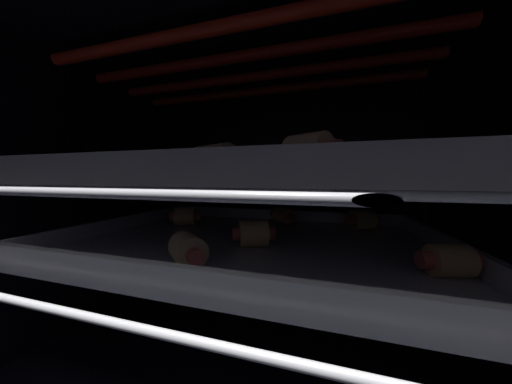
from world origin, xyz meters
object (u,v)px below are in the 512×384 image
at_px(pig_in_blanket_lower_2, 362,220).
at_px(baking_tray_lower, 253,240).
at_px(pig_in_blanket_upper_4, 308,153).
at_px(pig_in_blanket_upper_7, 289,165).
at_px(pig_in_blanket_lower_4, 283,216).
at_px(pig_in_blanket_upper_2, 241,167).
at_px(oven_rack_upper, 253,185).
at_px(baking_tray_upper, 253,177).
at_px(pig_in_blanket_upper_0, 333,166).
at_px(pig_in_blanket_upper_8, 253,168).
at_px(pig_in_blanket_upper_11, 215,159).
at_px(pig_in_blanket_lower_1, 188,250).
at_px(pig_in_blanket_lower_5, 185,216).
at_px(heating_element, 253,67).
at_px(pig_in_blanket_upper_9, 171,168).
at_px(oven_rack_lower, 253,247).
at_px(pig_in_blanket_upper_1, 318,157).
at_px(pig_in_blanket_lower_0, 253,233).
at_px(pig_in_blanket_upper_5, 367,163).
at_px(pig_in_blanket_upper_3, 205,167).
at_px(pig_in_blanket_lower_3, 449,260).
at_px(pig_in_blanket_upper_6, 169,165).
at_px(pig_in_blanket_upper_10, 279,166).

bearing_deg(pig_in_blanket_lower_2, baking_tray_lower, -146.09).
relative_size(pig_in_blanket_upper_4, pig_in_blanket_upper_7, 0.85).
distance_m(pig_in_blanket_lower_4, pig_in_blanket_upper_2, 0.13).
relative_size(oven_rack_upper, baking_tray_upper, 1.18).
xyz_separation_m(baking_tray_lower, pig_in_blanket_lower_4, (0.02, 0.12, 0.01)).
bearing_deg(pig_in_blanket_upper_0, pig_in_blanket_upper_8, 173.32).
bearing_deg(pig_in_blanket_upper_4, pig_in_blanket_upper_11, 153.62).
relative_size(pig_in_blanket_lower_1, pig_in_blanket_lower_5, 0.95).
distance_m(heating_element, pig_in_blanket_upper_4, 0.19).
bearing_deg(pig_in_blanket_lower_2, pig_in_blanket_upper_9, -171.26).
height_order(oven_rack_lower, pig_in_blanket_upper_9, pig_in_blanket_upper_9).
bearing_deg(pig_in_blanket_upper_2, baking_tray_upper, -49.48).
bearing_deg(pig_in_blanket_upper_1, pig_in_blanket_lower_0, 163.58).
height_order(pig_in_blanket_lower_1, pig_in_blanket_upper_8, pig_in_blanket_upper_8).
bearing_deg(heating_element, pig_in_blanket_upper_1, -32.51).
bearing_deg(pig_in_blanket_lower_0, pig_in_blanket_upper_5, 23.49).
distance_m(pig_in_blanket_upper_3, pig_in_blanket_upper_4, 0.23).
bearing_deg(heating_element, oven_rack_lower, 0.00).
bearing_deg(pig_in_blanket_lower_3, pig_in_blanket_lower_5, 160.17).
distance_m(pig_in_blanket_upper_2, pig_in_blanket_upper_6, 0.10).
height_order(pig_in_blanket_lower_0, pig_in_blanket_upper_6, pig_in_blanket_upper_6).
relative_size(pig_in_blanket_upper_2, pig_in_blanket_upper_3, 1.16).
distance_m(pig_in_blanket_lower_5, pig_in_blanket_upper_0, 0.26).
xyz_separation_m(baking_tray_upper, pig_in_blanket_upper_3, (-0.09, 0.03, 0.02)).
bearing_deg(pig_in_blanket_upper_3, pig_in_blanket_lower_2, 15.37).
xyz_separation_m(baking_tray_upper, pig_in_blanket_upper_8, (-0.03, 0.09, 0.02)).
xyz_separation_m(pig_in_blanket_upper_0, pig_in_blanket_upper_3, (-0.19, -0.04, -0.00)).
height_order(pig_in_blanket_lower_4, pig_in_blanket_upper_10, pig_in_blanket_upper_10).
bearing_deg(pig_in_blanket_upper_2, pig_in_blanket_upper_1, -37.69).
bearing_deg(oven_rack_upper, pig_in_blanket_upper_0, 34.09).
xyz_separation_m(baking_tray_lower, pig_in_blanket_upper_5, (0.14, 0.02, 0.10)).
height_order(pig_in_blanket_lower_2, pig_in_blanket_lower_3, pig_in_blanket_lower_2).
bearing_deg(pig_in_blanket_lower_5, pig_in_blanket_upper_11, -47.01).
bearing_deg(pig_in_blanket_upper_3, pig_in_blanket_upper_0, 10.48).
bearing_deg(oven_rack_lower, pig_in_blanket_lower_0, -71.21).
bearing_deg(pig_in_blanket_lower_4, pig_in_blanket_upper_1, -69.67).
height_order(heating_element, pig_in_blanket_upper_11, heating_element).
bearing_deg(pig_in_blanket_upper_3, pig_in_blanket_lower_4, 38.77).
height_order(pig_in_blanket_lower_1, pig_in_blanket_upper_1, pig_in_blanket_upper_1).
xyz_separation_m(pig_in_blanket_lower_5, pig_in_blanket_upper_6, (0.05, -0.10, 0.08)).
height_order(baking_tray_upper, pig_in_blanket_upper_5, pig_in_blanket_upper_5).
height_order(pig_in_blanket_lower_4, pig_in_blanket_upper_11, pig_in_blanket_upper_11).
bearing_deg(pig_in_blanket_upper_9, pig_in_blanket_upper_11, -41.08).
height_order(oven_rack_lower, pig_in_blanket_upper_4, pig_in_blanket_upper_4).
relative_size(pig_in_blanket_upper_2, pig_in_blanket_upper_11, 0.93).
distance_m(oven_rack_lower, baking_tray_upper, 0.09).
height_order(heating_element, oven_rack_lower, heating_element).
xyz_separation_m(pig_in_blanket_lower_2, pig_in_blanket_upper_9, (-0.31, -0.05, 0.08)).
distance_m(pig_in_blanket_lower_0, pig_in_blanket_upper_4, 0.14).
distance_m(pig_in_blanket_upper_4, pig_in_blanket_upper_11, 0.11).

